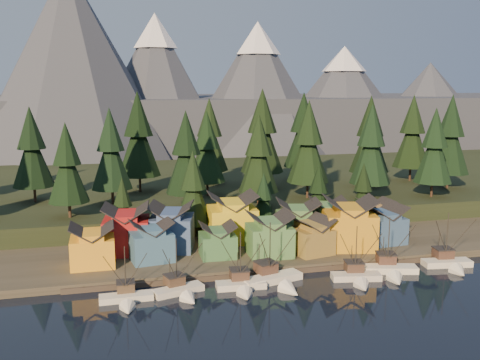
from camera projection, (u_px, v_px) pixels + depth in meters
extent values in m
plane|color=black|center=(303.00, 305.00, 90.19)|extent=(500.00, 500.00, 0.00)
cube|color=#333025|center=(243.00, 236.00, 128.25)|extent=(400.00, 50.00, 1.50)
cube|color=black|center=(205.00, 189.00, 175.59)|extent=(420.00, 100.00, 6.00)
cube|color=#4E4338|center=(273.00, 270.00, 105.85)|extent=(80.00, 4.00, 1.00)
cube|color=#454B59|center=(159.00, 122.00, 316.70)|extent=(560.00, 160.00, 30.00)
cone|color=#454B59|center=(71.00, 66.00, 243.35)|extent=(100.00, 100.00, 90.00)
cone|color=#454B59|center=(156.00, 86.00, 271.72)|extent=(80.00, 80.00, 72.00)
cone|color=white|center=(155.00, 31.00, 266.92)|extent=(22.40, 22.40, 17.28)
cone|color=#454B59|center=(257.00, 90.00, 272.61)|extent=(84.00, 84.00, 68.00)
cone|color=white|center=(258.00, 38.00, 268.08)|extent=(23.52, 23.52, 16.32)
cone|color=#454B59|center=(343.00, 99.00, 301.97)|extent=(92.00, 92.00, 58.00)
cone|color=white|center=(344.00, 59.00, 298.11)|extent=(25.76, 25.76, 13.92)
cone|color=#454B59|center=(428.00, 104.00, 324.72)|extent=(88.00, 88.00, 50.00)
cube|color=silver|center=(126.00, 298.00, 92.09)|extent=(9.21, 2.88, 1.50)
cone|color=silver|center=(128.00, 310.00, 87.28)|extent=(2.84, 3.16, 2.82)
cube|color=black|center=(127.00, 302.00, 92.19)|extent=(9.44, 2.93, 0.33)
cube|color=brown|center=(126.00, 287.00, 93.44)|extent=(3.03, 2.84, 1.69)
cube|color=#2B2928|center=(125.00, 282.00, 93.28)|extent=(3.21, 3.03, 0.19)
cylinder|color=black|center=(125.00, 270.00, 91.76)|extent=(0.17, 0.17, 8.46)
cylinder|color=black|center=(125.00, 276.00, 95.03)|extent=(0.13, 0.13, 4.14)
cube|color=silver|center=(178.00, 291.00, 95.26)|extent=(9.57, 5.52, 1.58)
cone|color=silver|center=(191.00, 301.00, 91.06)|extent=(3.75, 3.84, 2.96)
cube|color=black|center=(178.00, 294.00, 95.36)|extent=(9.80, 5.63, 0.35)
cube|color=#503B2A|center=(174.00, 280.00, 96.39)|extent=(3.89, 3.76, 1.78)
cube|color=#2B2928|center=(174.00, 275.00, 96.22)|extent=(4.14, 4.01, 0.20)
cylinder|color=black|center=(176.00, 263.00, 94.82)|extent=(0.18, 0.18, 8.88)
cylinder|color=black|center=(170.00, 270.00, 97.74)|extent=(0.14, 0.14, 4.34)
cube|color=silver|center=(241.00, 286.00, 97.68)|extent=(9.27, 3.70, 1.65)
cone|color=silver|center=(246.00, 297.00, 92.85)|extent=(3.30, 3.30, 3.09)
cube|color=black|center=(241.00, 289.00, 97.79)|extent=(9.49, 3.77, 0.36)
cube|color=#4E372A|center=(239.00, 275.00, 99.01)|extent=(3.50, 3.31, 1.86)
cube|color=#2B2928|center=(239.00, 269.00, 98.83)|extent=(3.72, 3.53, 0.21)
cylinder|color=black|center=(240.00, 257.00, 97.27)|extent=(0.19, 0.19, 9.28)
cylinder|color=black|center=(238.00, 264.00, 100.58)|extent=(0.14, 0.14, 4.54)
cube|color=white|center=(272.00, 280.00, 100.60)|extent=(12.41, 6.34, 1.81)
cone|color=white|center=(291.00, 292.00, 94.96)|extent=(4.33, 4.81, 3.40)
cube|color=black|center=(272.00, 283.00, 100.72)|extent=(12.70, 6.47, 0.40)
cube|color=brown|center=(266.00, 268.00, 102.17)|extent=(4.37, 4.21, 2.04)
cube|color=#2B2928|center=(266.00, 262.00, 101.97)|extent=(4.65, 4.49, 0.23)
cylinder|color=black|center=(270.00, 249.00, 100.18)|extent=(0.20, 0.20, 10.19)
cylinder|color=black|center=(259.00, 256.00, 104.03)|extent=(0.16, 0.16, 4.98)
cube|color=beige|center=(356.00, 278.00, 101.98)|extent=(9.73, 4.81, 1.64)
cone|color=beige|center=(363.00, 288.00, 96.95)|extent=(3.63, 3.71, 3.08)
cube|color=black|center=(356.00, 281.00, 102.08)|extent=(9.96, 4.90, 0.36)
cube|color=#4E3729|center=(354.00, 267.00, 103.37)|extent=(3.81, 3.65, 1.85)
cube|color=#2B2928|center=(354.00, 262.00, 103.19)|extent=(4.05, 3.89, 0.21)
cylinder|color=black|center=(356.00, 250.00, 101.59)|extent=(0.18, 0.18, 9.23)
cylinder|color=black|center=(352.00, 256.00, 105.02)|extent=(0.14, 0.14, 4.51)
cube|color=white|center=(388.00, 270.00, 106.07)|extent=(11.68, 6.00, 1.74)
cone|color=white|center=(397.00, 281.00, 100.01)|extent=(4.13, 4.53, 3.26)
cube|color=black|center=(388.00, 273.00, 106.18)|extent=(11.96, 6.13, 0.38)
cube|color=#4F352A|center=(386.00, 259.00, 107.79)|extent=(4.20, 4.04, 1.96)
cube|color=#2B2928|center=(386.00, 253.00, 107.60)|extent=(4.46, 4.31, 0.22)
cylinder|color=black|center=(389.00, 241.00, 105.74)|extent=(0.20, 0.20, 9.79)
cylinder|color=black|center=(383.00, 248.00, 109.81)|extent=(0.15, 0.15, 4.79)
cube|color=silver|center=(447.00, 264.00, 109.67)|extent=(10.17, 4.62, 1.75)
cone|color=silver|center=(460.00, 273.00, 104.40)|extent=(3.72, 3.78, 3.28)
cube|color=black|center=(446.00, 267.00, 109.78)|extent=(10.42, 4.71, 0.38)
cube|color=#4D3429|center=(443.00, 253.00, 111.13)|extent=(3.92, 3.74, 1.97)
cube|color=#2B2928|center=(443.00, 248.00, 110.94)|extent=(4.17, 3.98, 0.22)
cylinder|color=black|center=(447.00, 236.00, 109.25)|extent=(0.20, 0.20, 9.84)
cylinder|color=black|center=(439.00, 243.00, 112.85)|extent=(0.15, 0.15, 4.81)
cube|color=gold|center=(93.00, 252.00, 104.88)|extent=(8.39, 7.34, 5.75)
cube|color=gold|center=(92.00, 235.00, 104.28)|extent=(4.62, 7.19, 1.18)
cube|color=#396488|center=(151.00, 246.00, 108.11)|extent=(9.08, 8.32, 5.85)
cube|color=#396488|center=(151.00, 230.00, 107.50)|extent=(5.45, 7.64, 1.14)
cube|color=#3D7141|center=(218.00, 245.00, 110.67)|extent=(7.36, 6.90, 4.77)
cube|color=#3D7141|center=(218.00, 232.00, 110.17)|extent=(4.14, 6.67, 1.01)
cube|color=#4D8146|center=(269.00, 240.00, 111.52)|extent=(9.21, 8.21, 6.28)
cube|color=#4D8146|center=(270.00, 223.00, 110.86)|extent=(5.21, 7.89, 1.25)
cube|color=olive|center=(311.00, 241.00, 112.90)|extent=(8.92, 8.92, 5.37)
cube|color=olive|center=(312.00, 226.00, 112.34)|extent=(5.58, 8.07, 1.06)
cube|color=gold|center=(349.00, 230.00, 116.25)|extent=(12.41, 11.14, 7.86)
cube|color=gold|center=(350.00, 209.00, 115.43)|extent=(7.69, 9.89, 1.50)
cube|color=#35567F|center=(383.00, 230.00, 120.48)|extent=(9.15, 8.15, 5.92)
cube|color=#35567F|center=(383.00, 214.00, 119.86)|extent=(5.27, 7.71, 1.21)
cube|color=#A3191B|center=(127.00, 236.00, 113.13)|extent=(10.36, 9.45, 7.34)
cube|color=#A3191B|center=(126.00, 216.00, 112.37)|extent=(6.12, 8.78, 1.33)
cube|color=#354E7F|center=(172.00, 233.00, 115.09)|extent=(10.92, 10.52, 7.34)
cube|color=#354E7F|center=(171.00, 214.00, 114.33)|extent=(6.95, 9.30, 1.27)
cube|color=yellow|center=(232.00, 224.00, 121.11)|extent=(11.01, 9.52, 7.89)
cube|color=yellow|center=(232.00, 204.00, 120.29)|extent=(6.27, 9.07, 1.48)
cube|color=#4B7C43|center=(298.00, 227.00, 121.29)|extent=(10.72, 9.43, 6.61)
cube|color=#4B7C43|center=(298.00, 210.00, 120.59)|extent=(6.56, 8.44, 1.32)
cube|color=#518447|center=(327.00, 222.00, 126.39)|extent=(9.76, 9.09, 6.40)
cube|color=#518447|center=(327.00, 206.00, 125.73)|extent=(6.13, 8.05, 1.16)
cube|color=#A37439|center=(375.00, 221.00, 127.66)|extent=(7.32, 6.86, 5.95)
cube|color=#A37439|center=(376.00, 207.00, 127.05)|extent=(4.03, 6.73, 1.03)
cylinder|color=#332319|center=(35.00, 194.00, 141.66)|extent=(0.70, 0.70, 4.45)
cone|color=black|center=(32.00, 158.00, 139.97)|extent=(10.87, 10.87, 15.31)
cone|color=black|center=(30.00, 127.00, 138.59)|extent=(7.41, 7.41, 11.12)
cylinder|color=#332319|center=(70.00, 209.00, 125.02)|extent=(0.70, 0.70, 3.93)
cone|color=black|center=(68.00, 173.00, 123.52)|extent=(9.60, 9.60, 13.52)
cone|color=black|center=(66.00, 143.00, 122.30)|extent=(6.54, 6.54, 9.82)
cylinder|color=#332319|center=(113.00, 196.00, 138.83)|extent=(0.70, 0.70, 4.41)
cone|color=black|center=(111.00, 159.00, 137.15)|extent=(10.79, 10.79, 15.20)
cone|color=black|center=(110.00, 129.00, 135.78)|extent=(7.35, 7.35, 11.03)
cylinder|color=#332319|center=(140.00, 183.00, 155.01)|extent=(0.70, 0.70, 5.10)
cone|color=black|center=(139.00, 145.00, 153.07)|extent=(12.48, 12.48, 17.58)
cone|color=black|center=(138.00, 113.00, 151.48)|extent=(8.51, 8.51, 12.76)
cylinder|color=#332319|center=(187.00, 200.00, 133.61)|extent=(0.70, 0.70, 4.32)
cone|color=black|center=(186.00, 163.00, 131.97)|extent=(10.57, 10.57, 14.89)
cone|color=black|center=(186.00, 132.00, 130.62)|extent=(7.20, 7.20, 10.81)
cylinder|color=#332319|center=(207.00, 188.00, 149.87)|extent=(0.70, 0.70, 4.17)
cone|color=black|center=(207.00, 156.00, 148.28)|extent=(10.19, 10.19, 14.36)
cone|color=black|center=(207.00, 130.00, 146.98)|extent=(6.95, 6.95, 10.42)
cylinder|color=#332319|center=(258.00, 199.00, 136.04)|extent=(0.70, 0.70, 4.15)
cone|color=black|center=(259.00, 164.00, 134.46)|extent=(10.15, 10.15, 14.31)
cone|color=black|center=(259.00, 134.00, 133.17)|extent=(6.92, 6.92, 10.38)
cylinder|color=#332319|center=(262.00, 179.00, 160.78)|extent=(0.70, 0.70, 5.23)
cone|color=black|center=(262.00, 142.00, 158.79)|extent=(12.78, 12.78, 18.01)
cone|color=black|center=(262.00, 110.00, 157.16)|extent=(8.71, 8.71, 13.07)
cylinder|color=#332319|center=(307.00, 190.00, 146.52)|extent=(0.70, 0.70, 4.69)
cone|color=black|center=(308.00, 153.00, 144.74)|extent=(11.45, 11.45, 16.14)
cone|color=black|center=(309.00, 122.00, 143.28)|extent=(7.81, 7.81, 11.71)
cylinder|color=#332319|center=(302.00, 173.00, 172.28)|extent=(0.70, 0.70, 5.00)
cone|color=black|center=(303.00, 140.00, 170.38)|extent=(12.22, 12.22, 17.22)
cone|color=black|center=(304.00, 112.00, 168.82)|extent=(8.33, 8.33, 12.50)
cylinder|color=#332319|center=(369.00, 190.00, 145.60)|extent=(0.70, 0.70, 4.54)
cone|color=black|center=(371.00, 155.00, 143.87)|extent=(11.11, 11.11, 15.65)
cone|color=black|center=(372.00, 125.00, 142.46)|extent=(7.57, 7.57, 11.36)
cylinder|color=#332319|center=(368.00, 179.00, 162.77)|extent=(0.70, 0.70, 4.86)
cone|color=black|center=(370.00, 144.00, 160.92)|extent=(11.87, 11.87, 16.73)
cone|color=black|center=(371.00, 116.00, 159.41)|extent=(8.09, 8.09, 12.14)
cylinder|color=#332319|center=(432.00, 189.00, 148.03)|extent=(0.70, 0.70, 4.34)
cone|color=black|center=(434.00, 155.00, 146.38)|extent=(10.61, 10.61, 14.95)
cone|color=black|center=(436.00, 127.00, 145.03)|extent=(7.23, 7.23, 10.85)
cylinder|color=#332319|center=(410.00, 173.00, 172.82)|extent=(0.70, 0.70, 4.86)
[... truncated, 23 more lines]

